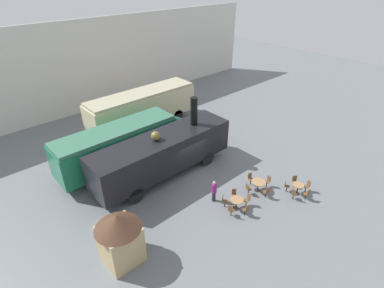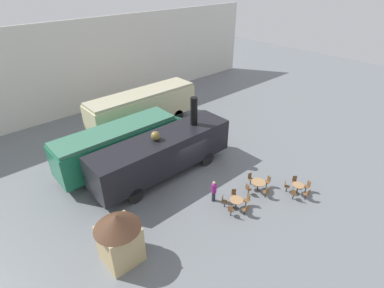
{
  "view_description": "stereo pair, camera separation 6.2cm",
  "coord_description": "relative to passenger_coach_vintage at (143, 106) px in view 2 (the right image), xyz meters",
  "views": [
    {
      "loc": [
        -12.0,
        -13.47,
        13.2
      ],
      "look_at": [
        0.97,
        1.0,
        1.6
      ],
      "focal_mm": 28.0,
      "sensor_mm": 36.0,
      "label": 1
    },
    {
      "loc": [
        -11.95,
        -13.51,
        13.2
      ],
      "look_at": [
        0.97,
        1.0,
        1.6
      ],
      "focal_mm": 28.0,
      "sensor_mm": 36.0,
      "label": 2
    }
  ],
  "objects": [
    {
      "name": "cafe_chair_8",
      "position": [
        1.73,
        -14.41,
        -1.57
      ],
      "size": [
        0.39,
        0.4,
        0.87
      ],
      "rotation": [
        0.0,
        0.0,
        11.51
      ],
      "color": "black",
      "rests_on": "ground_plane"
    },
    {
      "name": "steam_locomotive",
      "position": [
        -3.21,
        -7.4,
        -0.13
      ],
      "size": [
        10.63,
        2.68,
        5.24
      ],
      "color": "black",
      "rests_on": "ground_plane"
    },
    {
      "name": "cafe_chair_9",
      "position": [
        -1.56,
        -12.67,
        -1.57
      ],
      "size": [
        0.4,
        0.4,
        0.87
      ],
      "rotation": [
        0.0,
        0.0,
        4.05
      ],
      "color": "black",
      "rests_on": "ground_plane"
    },
    {
      "name": "visitor_person",
      "position": [
        -2.56,
        -11.82,
        -1.24
      ],
      "size": [
        0.34,
        0.34,
        1.55
      ],
      "color": "#262633",
      "rests_on": "ground_plane"
    },
    {
      "name": "ground_plane",
      "position": [
        -1.56,
        -8.51,
        -2.08
      ],
      "size": [
        80.0,
        80.0,
        0.0
      ],
      "primitive_type": "plane",
      "color": "slate"
    },
    {
      "name": "cafe_chair_4",
      "position": [
        1.36,
        -15.21,
        -1.57
      ],
      "size": [
        0.38,
        0.36,
        0.87
      ],
      "rotation": [
        0.0,
        0.0,
        6.48
      ],
      "color": "black",
      "rests_on": "ground_plane"
    },
    {
      "name": "cafe_chair_6",
      "position": [
        2.78,
        -15.38,
        -1.57
      ],
      "size": [
        0.4,
        0.38,
        0.87
      ],
      "rotation": [
        0.0,
        0.0,
        8.99
      ],
      "color": "black",
      "rests_on": "ground_plane"
    },
    {
      "name": "cafe_chair_0",
      "position": [
        1.23,
        -13.3,
        -1.57
      ],
      "size": [
        0.38,
        0.36,
        0.87
      ],
      "rotation": [
        0.0,
        0.0,
        9.2
      ],
      "color": "black",
      "rests_on": "ground_plane"
    },
    {
      "name": "passenger_coach_vintage",
      "position": [
        0.0,
        0.0,
        0.0
      ],
      "size": [
        10.42,
        2.71,
        3.44
      ],
      "color": "beige",
      "rests_on": "ground_plane"
    },
    {
      "name": "cafe_chair_10",
      "position": [
        -2.5,
        -12.64,
        -1.57
      ],
      "size": [
        0.4,
        0.4,
        0.87
      ],
      "rotation": [
        0.0,
        0.0,
        5.3
      ],
      "color": "black",
      "rests_on": "ground_plane"
    },
    {
      "name": "cafe_chair_1",
      "position": [
        0.59,
        -12.28,
        -1.57
      ],
      "size": [
        0.36,
        0.38,
        0.87
      ],
      "rotation": [
        0.0,
        0.0,
        10.77
      ],
      "color": "black",
      "rests_on": "ground_plane"
    },
    {
      "name": "cafe_table_far",
      "position": [
        -2.05,
        -13.3,
        -1.51
      ],
      "size": [
        0.85,
        0.85,
        0.73
      ],
      "color": "black",
      "rests_on": "ground_plane"
    },
    {
      "name": "cafe_chair_11",
      "position": [
        -2.82,
        -13.52,
        -1.57
      ],
      "size": [
        0.39,
        0.37,
        0.87
      ],
      "rotation": [
        0.0,
        0.0,
        6.56
      ],
      "color": "black",
      "rests_on": "ground_plane"
    },
    {
      "name": "backdrop_wall",
      "position": [
        -1.56,
        7.07,
        2.42
      ],
      "size": [
        44.0,
        0.15,
        9.0
      ],
      "color": "silver",
      "rests_on": "ground_plane"
    },
    {
      "name": "streamlined_locomotive",
      "position": [
        -4.29,
        -4.26,
        -0.17
      ],
      "size": [
        11.16,
        2.62,
        3.23
      ],
      "color": "#196B47",
      "rests_on": "ground_plane"
    },
    {
      "name": "cafe_chair_12",
      "position": [
        -2.08,
        -14.09,
        -1.57
      ],
      "size": [
        0.36,
        0.36,
        0.87
      ],
      "rotation": [
        0.0,
        0.0,
        7.82
      ],
      "color": "black",
      "rests_on": "ground_plane"
    },
    {
      "name": "cafe_table_mid",
      "position": [
        2.1,
        -15.06,
        -1.53
      ],
      "size": [
        0.76,
        0.76,
        0.74
      ],
      "color": "black",
      "rests_on": "ground_plane"
    },
    {
      "name": "cafe_chair_3",
      "position": [
        0.2,
        -13.94,
        -1.57
      ],
      "size": [
        0.36,
        0.38,
        0.87
      ],
      "rotation": [
        0.0,
        0.0,
        13.91
      ],
      "color": "black",
      "rests_on": "ground_plane"
    },
    {
      "name": "cafe_chair_2",
      "position": [
        -0.43,
        -12.91,
        -1.57
      ],
      "size": [
        0.38,
        0.36,
        0.87
      ],
      "rotation": [
        0.0,
        0.0,
        12.34
      ],
      "color": "black",
      "rests_on": "ground_plane"
    },
    {
      "name": "cafe_table_near",
      "position": [
        0.4,
        -13.11,
        -1.48
      ],
      "size": [
        0.96,
        0.96,
        0.74
      ],
      "color": "black",
      "rests_on": "ground_plane"
    },
    {
      "name": "cafe_chair_5",
      "position": [
        2.01,
        -15.81,
        -1.57
      ],
      "size": [
        0.36,
        0.37,
        0.87
      ],
      "rotation": [
        0.0,
        0.0,
        7.74
      ],
      "color": "black",
      "rests_on": "ground_plane"
    },
    {
      "name": "cafe_chair_7",
      "position": [
        2.61,
        -14.51,
        -1.57
      ],
      "size": [
        0.4,
        0.4,
        0.87
      ],
      "rotation": [
        0.0,
        0.0,
        10.25
      ],
      "color": "black",
      "rests_on": "ground_plane"
    },
    {
      "name": "ticket_kiosk",
      "position": [
        -9.3,
        -11.82,
        -0.41
      ],
      "size": [
        2.34,
        2.34,
        3.0
      ],
      "color": "tan",
      "rests_on": "ground_plane"
    },
    {
      "name": "cafe_chair_13",
      "position": [
        -1.31,
        -13.57,
        -1.57
      ],
      "size": [
        0.39,
        0.37,
        0.87
      ],
      "rotation": [
        0.0,
        0.0,
        9.07
      ],
      "color": "black",
      "rests_on": "ground_plane"
    }
  ]
}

